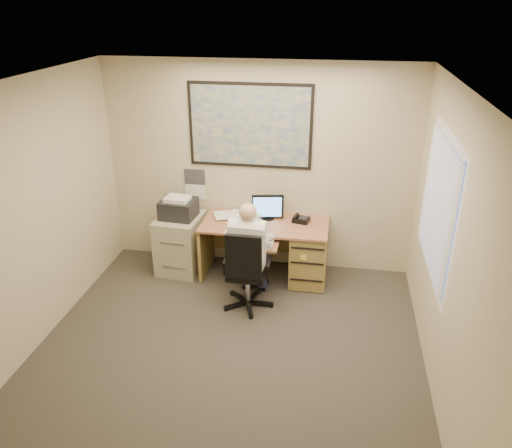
% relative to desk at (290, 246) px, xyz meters
% --- Properties ---
extents(room_shell, '(4.00, 4.50, 2.70)m').
position_rel_desk_xyz_m(room_shell, '(-0.47, -1.90, 0.91)').
color(room_shell, '#37322A').
rests_on(room_shell, ground).
extents(desk, '(1.60, 0.97, 1.07)m').
position_rel_desk_xyz_m(desk, '(0.00, 0.00, 0.00)').
color(desk, '#AC6E49').
rests_on(desk, ground).
extents(world_map, '(1.56, 0.03, 1.06)m').
position_rel_desk_xyz_m(world_map, '(-0.58, 0.33, 1.46)').
color(world_map, '#1E4C93').
rests_on(world_map, room_shell).
extents(wall_calendar, '(0.28, 0.01, 0.42)m').
position_rel_desk_xyz_m(wall_calendar, '(-1.33, 0.34, 0.64)').
color(wall_calendar, white).
rests_on(wall_calendar, room_shell).
extents(window_blinds, '(0.06, 1.40, 1.30)m').
position_rel_desk_xyz_m(window_blinds, '(1.50, -1.10, 1.11)').
color(window_blinds, silver).
rests_on(window_blinds, room_shell).
extents(filing_cabinet, '(0.59, 0.69, 1.05)m').
position_rel_desk_xyz_m(filing_cabinet, '(-1.46, -0.03, 0.01)').
color(filing_cabinet, '#B0A98E').
rests_on(filing_cabinet, ground).
extents(office_chair, '(0.62, 0.62, 1.02)m').
position_rel_desk_xyz_m(office_chair, '(-0.42, -0.80, -0.14)').
color(office_chair, black).
rests_on(office_chair, ground).
extents(person, '(0.58, 0.80, 1.30)m').
position_rel_desk_xyz_m(person, '(-0.42, -0.72, 0.21)').
color(person, white).
rests_on(person, office_chair).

